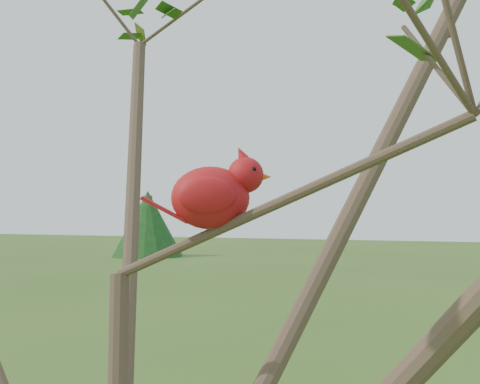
{
  "coord_description": "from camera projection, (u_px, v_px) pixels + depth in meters",
  "views": [
    {
      "loc": [
        0.52,
        -0.85,
        2.07
      ],
      "look_at": [
        0.18,
        0.1,
        2.1
      ],
      "focal_mm": 45.0,
      "sensor_mm": 36.0,
      "label": 1
    }
  ],
  "objects": [
    {
      "name": "cardinal",
      "position": [
        215.0,
        194.0,
        1.01
      ],
      "size": [
        0.21,
        0.14,
        0.15
      ],
      "rotation": [
        0.0,
        0.0,
        0.4
      ],
      "color": "red",
      "rests_on": "ground"
    },
    {
      "name": "distant_trees",
      "position": [
        382.0,
        225.0,
        24.01
      ],
      "size": [
        40.39,
        15.17,
        3.31
      ],
      "color": "#402D22",
      "rests_on": "ground"
    },
    {
      "name": "crabapple_tree",
      "position": [
        120.0,
        175.0,
        0.95
      ],
      "size": [
        2.35,
        2.05,
        2.95
      ],
      "color": "#402D22",
      "rests_on": "ground"
    }
  ]
}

